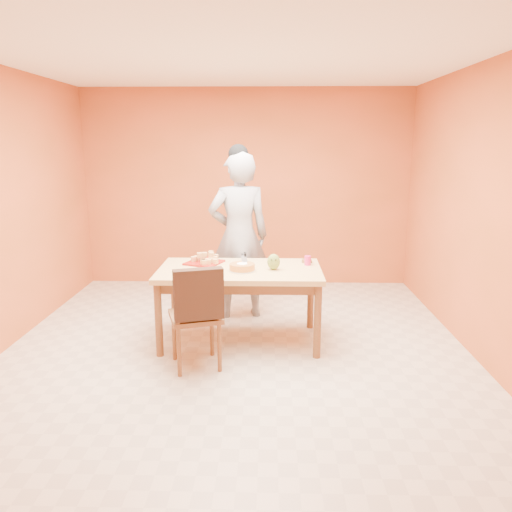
{
  "coord_description": "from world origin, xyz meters",
  "views": [
    {
      "loc": [
        0.31,
        -4.45,
        1.98
      ],
      "look_at": [
        0.19,
        0.3,
        0.89
      ],
      "focal_mm": 35.0,
      "sensor_mm": 36.0,
      "label": 1
    }
  ],
  "objects_px": {
    "person": "(239,236)",
    "checker_tin": "(307,261)",
    "pastry_platter": "(204,263)",
    "magenta_glass": "(308,260)",
    "dining_chair": "(195,314)",
    "red_dinner_plate": "(207,259)",
    "dining_table": "(240,278)",
    "egg_ornament": "(274,262)",
    "sponge_cake": "(242,267)"
  },
  "relations": [
    {
      "from": "person",
      "to": "checker_tin",
      "type": "relative_size",
      "value": 17.73
    },
    {
      "from": "pastry_platter",
      "to": "magenta_glass",
      "type": "height_order",
      "value": "magenta_glass"
    },
    {
      "from": "dining_chair",
      "to": "magenta_glass",
      "type": "distance_m",
      "value": 1.33
    },
    {
      "from": "person",
      "to": "red_dinner_plate",
      "type": "relative_size",
      "value": 8.03
    },
    {
      "from": "person",
      "to": "magenta_glass",
      "type": "bearing_deg",
      "value": 128.63
    },
    {
      "from": "dining_table",
      "to": "magenta_glass",
      "type": "height_order",
      "value": "magenta_glass"
    },
    {
      "from": "dining_chair",
      "to": "magenta_glass",
      "type": "height_order",
      "value": "dining_chair"
    },
    {
      "from": "person",
      "to": "checker_tin",
      "type": "height_order",
      "value": "person"
    },
    {
      "from": "pastry_platter",
      "to": "checker_tin",
      "type": "distance_m",
      "value": 1.06
    },
    {
      "from": "pastry_platter",
      "to": "red_dinner_plate",
      "type": "bearing_deg",
      "value": 87.9
    },
    {
      "from": "dining_table",
      "to": "magenta_glass",
      "type": "xyz_separation_m",
      "value": [
        0.68,
        0.16,
        0.14
      ]
    },
    {
      "from": "pastry_platter",
      "to": "egg_ornament",
      "type": "height_order",
      "value": "egg_ornament"
    },
    {
      "from": "egg_ornament",
      "to": "dining_chair",
      "type": "bearing_deg",
      "value": -128.16
    },
    {
      "from": "dining_table",
      "to": "red_dinner_plate",
      "type": "height_order",
      "value": "red_dinner_plate"
    },
    {
      "from": "red_dinner_plate",
      "to": "egg_ornament",
      "type": "xyz_separation_m",
      "value": [
        0.71,
        -0.39,
        0.07
      ]
    },
    {
      "from": "person",
      "to": "dining_table",
      "type": "bearing_deg",
      "value": 82.23
    },
    {
      "from": "person",
      "to": "checker_tin",
      "type": "bearing_deg",
      "value": 134.1
    },
    {
      "from": "sponge_cake",
      "to": "checker_tin",
      "type": "bearing_deg",
      "value": 28.87
    },
    {
      "from": "dining_table",
      "to": "person",
      "type": "height_order",
      "value": "person"
    },
    {
      "from": "red_dinner_plate",
      "to": "sponge_cake",
      "type": "bearing_deg",
      "value": -47.91
    },
    {
      "from": "dining_table",
      "to": "red_dinner_plate",
      "type": "relative_size",
      "value": 6.84
    },
    {
      "from": "pastry_platter",
      "to": "magenta_glass",
      "type": "relative_size",
      "value": 3.41
    },
    {
      "from": "person",
      "to": "red_dinner_plate",
      "type": "xyz_separation_m",
      "value": [
        -0.32,
        -0.41,
        -0.17
      ]
    },
    {
      "from": "pastry_platter",
      "to": "sponge_cake",
      "type": "height_order",
      "value": "sponge_cake"
    },
    {
      "from": "person",
      "to": "egg_ornament",
      "type": "relative_size",
      "value": 11.96
    },
    {
      "from": "person",
      "to": "pastry_platter",
      "type": "relative_size",
      "value": 5.8
    },
    {
      "from": "person",
      "to": "red_dinner_plate",
      "type": "bearing_deg",
      "value": 40.51
    },
    {
      "from": "sponge_cake",
      "to": "checker_tin",
      "type": "distance_m",
      "value": 0.74
    },
    {
      "from": "sponge_cake",
      "to": "magenta_glass",
      "type": "bearing_deg",
      "value": 20.96
    },
    {
      "from": "magenta_glass",
      "to": "dining_table",
      "type": "bearing_deg",
      "value": -167.1
    },
    {
      "from": "egg_ornament",
      "to": "dining_table",
      "type": "bearing_deg",
      "value": -174.61
    },
    {
      "from": "egg_ornament",
      "to": "pastry_platter",
      "type": "bearing_deg",
      "value": 174.18
    },
    {
      "from": "magenta_glass",
      "to": "checker_tin",
      "type": "relative_size",
      "value": 0.9
    },
    {
      "from": "dining_chair",
      "to": "person",
      "type": "relative_size",
      "value": 0.51
    },
    {
      "from": "dining_table",
      "to": "magenta_glass",
      "type": "bearing_deg",
      "value": 12.9
    },
    {
      "from": "person",
      "to": "pastry_platter",
      "type": "distance_m",
      "value": 0.68
    },
    {
      "from": "red_dinner_plate",
      "to": "magenta_glass",
      "type": "distance_m",
      "value": 1.07
    },
    {
      "from": "red_dinner_plate",
      "to": "checker_tin",
      "type": "height_order",
      "value": "checker_tin"
    },
    {
      "from": "dining_table",
      "to": "dining_chair",
      "type": "xyz_separation_m",
      "value": [
        -0.36,
        -0.61,
        -0.17
      ]
    },
    {
      "from": "dining_chair",
      "to": "red_dinner_plate",
      "type": "bearing_deg",
      "value": 73.33
    },
    {
      "from": "pastry_platter",
      "to": "egg_ornament",
      "type": "xyz_separation_m",
      "value": [
        0.71,
        -0.24,
        0.07
      ]
    },
    {
      "from": "dining_table",
      "to": "sponge_cake",
      "type": "xyz_separation_m",
      "value": [
        0.03,
        -0.09,
        0.13
      ]
    },
    {
      "from": "dining_chair",
      "to": "red_dinner_plate",
      "type": "distance_m",
      "value": 1.0
    },
    {
      "from": "egg_ornament",
      "to": "person",
      "type": "bearing_deg",
      "value": 128.28
    },
    {
      "from": "dining_table",
      "to": "dining_chair",
      "type": "relative_size",
      "value": 1.68
    },
    {
      "from": "pastry_platter",
      "to": "red_dinner_plate",
      "type": "xyz_separation_m",
      "value": [
        0.01,
        0.15,
        -0.0
      ]
    },
    {
      "from": "checker_tin",
      "to": "sponge_cake",
      "type": "bearing_deg",
      "value": -151.13
    },
    {
      "from": "person",
      "to": "magenta_glass",
      "type": "distance_m",
      "value": 0.96
    },
    {
      "from": "dining_table",
      "to": "person",
      "type": "distance_m",
      "value": 0.81
    },
    {
      "from": "pastry_platter",
      "to": "sponge_cake",
      "type": "bearing_deg",
      "value": -35.51
    }
  ]
}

